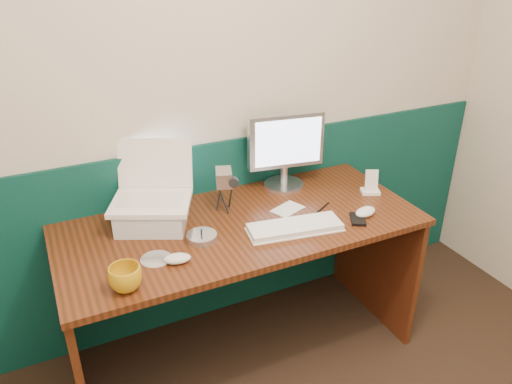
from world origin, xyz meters
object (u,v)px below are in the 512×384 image
monitor (285,152)px  laptop (148,176)px  desk (243,290)px  mug (125,278)px  camcorder (224,190)px  keyboard (295,228)px

monitor → laptop: bearing=-163.3°
desk → mug: bearing=-155.6°
desk → laptop: laptop is taller
monitor → mug: 1.04m
laptop → monitor: size_ratio=0.88×
monitor → mug: size_ratio=3.11×
desk → monitor: (0.34, 0.24, 0.56)m
monitor → camcorder: 0.39m
laptop → keyboard: laptop is taller
desk → monitor: bearing=35.4°
laptop → desk: bearing=2.6°
desk → keyboard: bearing=-41.0°
desk → keyboard: keyboard is taller
desk → laptop: size_ratio=4.81×
laptop → mug: bearing=-92.1°
monitor → camcorder: bearing=-154.9°
laptop → keyboard: size_ratio=0.83×
camcorder → monitor: bearing=35.2°
laptop → camcorder: laptop is taller
camcorder → mug: bearing=-124.9°
camcorder → laptop: bearing=-162.6°
mug → camcorder: bearing=36.0°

